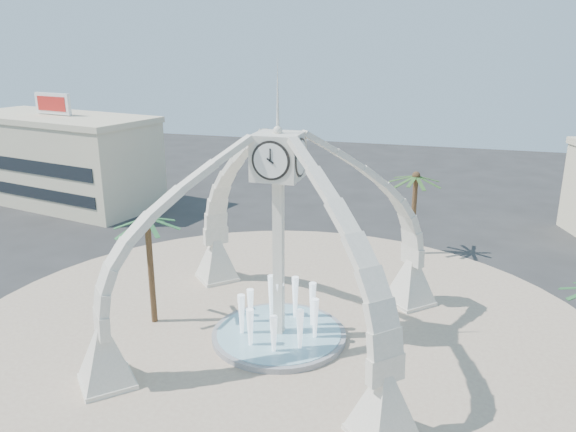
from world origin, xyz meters
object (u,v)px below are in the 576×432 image
(fountain, at_px, (279,334))
(palm_west, at_px, (147,219))
(clock_tower, at_px, (278,236))
(palm_north, at_px, (416,177))

(fountain, bearing_deg, palm_west, -177.89)
(clock_tower, bearing_deg, palm_west, -177.89)
(clock_tower, relative_size, palm_west, 2.33)
(fountain, distance_m, palm_north, 18.81)
(clock_tower, height_order, fountain, clock_tower)
(palm_north, bearing_deg, clock_tower, -111.05)
(fountain, height_order, palm_north, palm_north)
(clock_tower, distance_m, palm_north, 17.72)
(clock_tower, relative_size, fountain, 2.24)
(fountain, distance_m, palm_west, 10.46)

